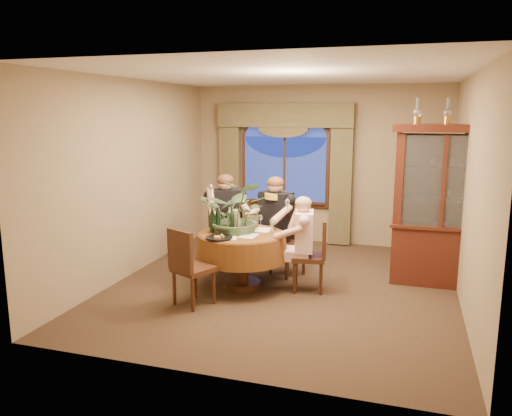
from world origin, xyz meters
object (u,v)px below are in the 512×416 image
(person_scarf, at_px, (276,225))
(chair_back, at_px, (228,237))
(person_back, at_px, (225,222))
(stoneware_vase, at_px, (235,220))
(wine_bottle_2, at_px, (218,218))
(china_cabinet, at_px, (441,206))
(chair_back_right, at_px, (287,242))
(chair_right, at_px, (308,255))
(wine_bottle_4, at_px, (218,219))
(oil_lamp_right, at_px, (479,111))
(wine_bottle_1, at_px, (232,221))
(oil_lamp_center, at_px, (448,111))
(wine_bottle_3, at_px, (212,220))
(dining_table, at_px, (242,260))
(wine_bottle_0, at_px, (230,219))
(chair_front_left, at_px, (194,267))
(person_pink, at_px, (304,244))
(olive_bowl, at_px, (246,232))
(oil_lamp_left, at_px, (417,111))
(centerpiece_plant, at_px, (238,187))

(person_scarf, bearing_deg, chair_back, 20.68)
(person_back, bearing_deg, chair_back, -132.96)
(stoneware_vase, xyz_separation_m, wine_bottle_2, (-0.24, -0.02, 0.02))
(person_scarf, relative_size, stoneware_vase, 4.93)
(china_cabinet, distance_m, chair_back_right, 2.16)
(chair_right, relative_size, wine_bottle_4, 2.91)
(chair_back_right, bearing_deg, oil_lamp_right, -141.90)
(chair_right, height_order, wine_bottle_1, wine_bottle_1)
(oil_lamp_center, xyz_separation_m, oil_lamp_right, (0.38, 0.00, 0.00))
(person_scarf, height_order, wine_bottle_4, person_scarf)
(stoneware_vase, relative_size, wine_bottle_3, 0.88)
(oil_lamp_right, distance_m, chair_back, 3.86)
(chair_right, bearing_deg, wine_bottle_3, 89.43)
(chair_back_right, bearing_deg, stoneware_vase, 79.96)
(china_cabinet, distance_m, stoneware_vase, 2.78)
(dining_table, relative_size, oil_lamp_right, 3.67)
(oil_lamp_right, xyz_separation_m, stoneware_vase, (-3.02, -0.83, -1.45))
(wine_bottle_1, distance_m, wine_bottle_3, 0.28)
(chair_back, bearing_deg, oil_lamp_center, 150.77)
(chair_back, bearing_deg, wine_bottle_0, 79.88)
(wine_bottle_2, bearing_deg, chair_back, 99.71)
(chair_front_left, xyz_separation_m, wine_bottle_2, (0.00, 0.83, 0.44))
(china_cabinet, relative_size, oil_lamp_right, 6.41)
(dining_table, relative_size, person_scarf, 0.87)
(chair_back, xyz_separation_m, wine_bottle_3, (0.07, -0.79, 0.44))
(person_pink, xyz_separation_m, person_scarf, (-0.54, 0.59, 0.09))
(chair_front_left, xyz_separation_m, person_pink, (1.18, 0.91, 0.15))
(chair_front_left, bearing_deg, chair_back_right, 86.02)
(olive_bowl, xyz_separation_m, wine_bottle_2, (-0.42, 0.08, 0.14))
(oil_lamp_center, relative_size, person_scarf, 0.24)
(oil_lamp_center, height_order, stoneware_vase, oil_lamp_center)
(dining_table, xyz_separation_m, china_cabinet, (2.52, 0.92, 0.71))
(dining_table, relative_size, oil_lamp_center, 3.67)
(wine_bottle_4, bearing_deg, person_pink, 5.95)
(oil_lamp_right, height_order, wine_bottle_0, oil_lamp_right)
(china_cabinet, xyz_separation_m, olive_bowl, (-2.46, -0.93, -0.32))
(oil_lamp_right, distance_m, chair_right, 2.86)
(person_pink, xyz_separation_m, wine_bottle_4, (-1.16, -0.12, 0.28))
(oil_lamp_left, distance_m, wine_bottle_4, 3.01)
(dining_table, height_order, centerpiece_plant, centerpiece_plant)
(oil_lamp_left, height_order, chair_back_right, oil_lamp_left)
(chair_back_right, bearing_deg, wine_bottle_0, 78.17)
(dining_table, distance_m, olive_bowl, 0.40)
(wine_bottle_0, bearing_deg, dining_table, -16.25)
(chair_back, distance_m, wine_bottle_0, 0.85)
(centerpiece_plant, xyz_separation_m, wine_bottle_2, (-0.28, -0.02, -0.44))
(wine_bottle_1, bearing_deg, stoneware_vase, 89.85)
(wine_bottle_1, bearing_deg, person_back, 116.81)
(centerpiece_plant, bearing_deg, dining_table, -46.82)
(chair_back_right, relative_size, wine_bottle_2, 2.91)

